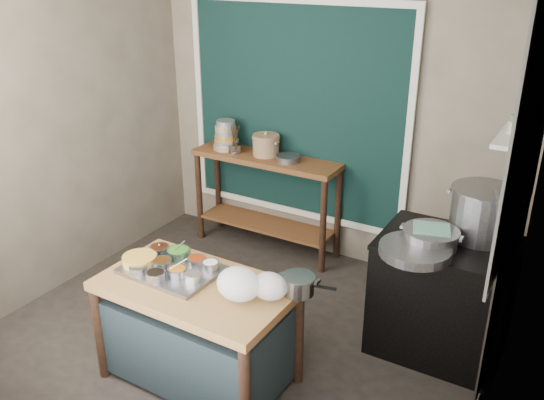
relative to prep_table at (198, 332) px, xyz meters
The scene contains 30 objects.
floor 0.72m from the prep_table, 94.74° to the left, with size 3.50×3.00×0.02m, color #2A2420.
back_wall 2.35m from the prep_table, 91.36° to the left, with size 3.50×0.02×2.80m, color gray.
left_wall 2.17m from the prep_table, 161.56° to the left, with size 0.02×3.00×2.80m, color gray.
right_wall 2.08m from the prep_table, 19.44° to the left, with size 0.02×3.00×2.80m, color gray.
curtain_panel 2.33m from the prep_table, 100.92° to the left, with size 2.10×0.02×1.90m, color black.
curtain_frame 2.32m from the prep_table, 100.97° to the left, with size 2.22×0.03×2.02m, color beige, non-canonical shape.
tile_panel 2.52m from the prep_table, 34.40° to the left, with size 0.02×1.70×1.70m, color #B2B2AA.
soot_patch 2.13m from the prep_table, 36.57° to the left, with size 0.01×1.30×1.30m, color black.
wall_shelf 2.47m from the prep_table, 42.61° to the left, with size 0.22×0.70×0.03m, color beige.
prep_table is the anchor object (origin of this frame).
back_counter 1.98m from the prep_table, 107.67° to the left, with size 1.45×0.40×0.95m, color brown.
stove_block 1.74m from the prep_table, 41.59° to the left, with size 0.90×0.68×0.85m, color black.
stove_top 1.81m from the prep_table, 41.59° to the left, with size 0.92×0.69×0.03m, color black.
condiment_tray 0.45m from the prep_table, 169.00° to the left, with size 0.62×0.44×0.03m, color gray.
condiment_bowls 0.50m from the prep_table, 166.38° to the left, with size 0.55×0.44×0.06m.
yellow_basin 0.61m from the prep_table, behind, with size 0.23×0.23×0.09m, color #B48837.
saucepan 0.79m from the prep_table, 21.14° to the left, with size 0.22×0.22×0.12m, color gray, non-canonical shape.
plastic_bag_a 0.59m from the prep_table, ahead, with size 0.28×0.24×0.21m, color white.
plastic_bag_b 0.68m from the prep_table, 10.92° to the left, with size 0.23×0.19×0.17m, color white.
bowl_stack 2.27m from the prep_table, 119.13° to the left, with size 0.25×0.25×0.28m.
utensil_cup 2.13m from the prep_table, 116.45° to the left, with size 0.14×0.14×0.08m, color gray.
ceramic_crock 2.12m from the prep_table, 107.90° to the left, with size 0.27×0.27×0.18m, color #8D6C4D, non-canonical shape.
wide_bowl 1.99m from the prep_table, 100.74° to the left, with size 0.22×0.22×0.05m, color gray.
stock_pot 2.09m from the prep_table, 42.25° to the left, with size 0.46×0.46×0.36m, color gray, non-canonical shape.
pot_lid 2.09m from the prep_table, 35.52° to the left, with size 0.44×0.44×0.02m, color gray.
steamer 1.67m from the prep_table, 40.09° to the left, with size 0.38×0.38×0.12m, color gray, non-canonical shape.
green_cloth 1.70m from the prep_table, 40.09° to the left, with size 0.24×0.18×0.02m, color slate.
shallow_pan 1.53m from the prep_table, 36.37° to the left, with size 0.47×0.47×0.06m, color gray.
shelf_bowl_stack 2.50m from the prep_table, 42.24° to the left, with size 0.15×0.15×0.12m.
shelf_bowl_green 2.61m from the prep_table, 46.23° to the left, with size 0.14×0.14×0.05m, color gray.
Camera 1 is at (2.07, -3.08, 2.69)m, focal length 38.00 mm.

